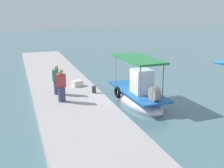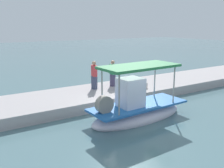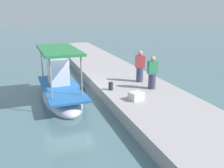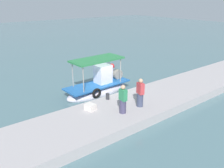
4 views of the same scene
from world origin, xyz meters
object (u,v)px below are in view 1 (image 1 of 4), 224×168
(fisherman_by_crate, at_px, (61,87))
(cargo_crate, at_px, (77,83))
(main_fishing_boat, at_px, (138,94))
(fisherman_near_bollard, at_px, (57,81))
(mooring_bollard, at_px, (94,89))

(fisherman_by_crate, bearing_deg, cargo_crate, 151.79)
(cargo_crate, bearing_deg, fisherman_by_crate, -28.21)
(main_fishing_boat, distance_m, fisherman_near_bollard, 4.80)
(main_fishing_boat, bearing_deg, fisherman_near_bollard, -107.94)
(main_fishing_boat, xyz_separation_m, mooring_bollard, (-0.97, -2.41, 0.27))
(cargo_crate, bearing_deg, main_fishing_boat, 48.00)
(mooring_bollard, height_order, cargo_crate, mooring_bollard)
(fisherman_near_bollard, relative_size, mooring_bollard, 4.23)
(fisherman_near_bollard, bearing_deg, mooring_bollard, 76.99)
(main_fishing_boat, xyz_separation_m, fisherman_by_crate, (-0.05, -4.46, 0.87))
(main_fishing_boat, relative_size, cargo_crate, 8.82)
(mooring_bollard, xyz_separation_m, cargo_crate, (-1.75, -0.62, -0.02))
(fisherman_near_bollard, xyz_separation_m, mooring_bollard, (0.48, 2.09, -0.57))
(fisherman_near_bollard, bearing_deg, fisherman_by_crate, 1.34)
(fisherman_by_crate, relative_size, cargo_crate, 2.94)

